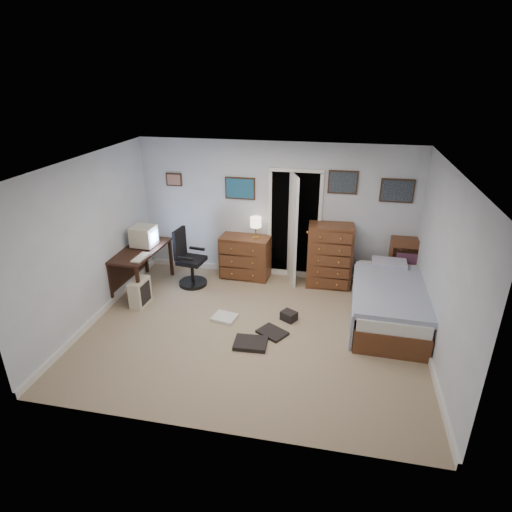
{
  "coord_description": "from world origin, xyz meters",
  "views": [
    {
      "loc": [
        1.13,
        -5.32,
        3.63
      ],
      "look_at": [
        -0.02,
        0.3,
        1.1
      ],
      "focal_mm": 30.0,
      "sensor_mm": 36.0,
      "label": 1
    }
  ],
  "objects": [
    {
      "name": "office_chair",
      "position": [
        -1.45,
        1.27,
        0.41
      ],
      "size": [
        0.57,
        0.57,
        1.05
      ],
      "rotation": [
        0.0,
        0.0,
        -0.13
      ],
      "color": "black",
      "rests_on": "floor"
    },
    {
      "name": "doorway",
      "position": [
        0.35,
        2.27,
        1.0
      ],
      "size": [
        0.96,
        1.12,
        2.05
      ],
      "color": "black",
      "rests_on": "floor"
    },
    {
      "name": "keyboard",
      "position": [
        -2.02,
        0.6,
        0.77
      ],
      "size": [
        0.17,
        0.41,
        0.02
      ],
      "primitive_type": "cube",
      "rotation": [
        0.0,
        0.0,
        -0.05
      ],
      "color": "beige",
      "rests_on": "computer_desk"
    },
    {
      "name": "floor_clutter",
      "position": [
        0.07,
        -0.0,
        0.04
      ],
      "size": [
        1.35,
        1.1,
        0.14
      ],
      "rotation": [
        0.0,
        0.0,
        -0.16
      ],
      "color": "black",
      "rests_on": "floor"
    },
    {
      "name": "low_dresser",
      "position": [
        -0.52,
        1.77,
        0.4
      ],
      "size": [
        0.93,
        0.51,
        0.8
      ],
      "primitive_type": "cube",
      "rotation": [
        0.0,
        0.0,
        -0.07
      ],
      "color": "brown",
      "rests_on": "floor"
    },
    {
      "name": "tall_dresser",
      "position": [
        1.02,
        1.75,
        0.57
      ],
      "size": [
        0.81,
        0.51,
        1.15
      ],
      "primitive_type": "cube",
      "rotation": [
        0.0,
        0.0,
        0.06
      ],
      "color": "brown",
      "rests_on": "floor"
    },
    {
      "name": "pc_tower",
      "position": [
        -2.0,
        0.4,
        0.23
      ],
      "size": [
        0.23,
        0.43,
        0.45
      ],
      "rotation": [
        0.0,
        0.0,
        -0.05
      ],
      "color": "beige",
      "rests_on": "floor"
    },
    {
      "name": "wall_posters",
      "position": [
        0.57,
        1.98,
        1.75
      ],
      "size": [
        4.38,
        0.04,
        0.6
      ],
      "color": "#331E11",
      "rests_on": "floor"
    },
    {
      "name": "computer_desk",
      "position": [
        -2.29,
        0.95,
        0.58
      ],
      "size": [
        0.67,
        1.34,
        0.76
      ],
      "rotation": [
        0.0,
        0.0,
        -0.05
      ],
      "color": "black",
      "rests_on": "floor"
    },
    {
      "name": "media_stack",
      "position": [
        -2.32,
        2.13,
        0.42
      ],
      "size": [
        0.17,
        0.17,
        0.84
      ],
      "primitive_type": "cube",
      "rotation": [
        0.0,
        0.0,
        -0.02
      ],
      "color": "maroon",
      "rests_on": "floor"
    },
    {
      "name": "table_lamp",
      "position": [
        -0.32,
        1.77,
        1.09
      ],
      "size": [
        0.21,
        0.21,
        0.39
      ],
      "rotation": [
        0.0,
        0.0,
        -0.07
      ],
      "color": "gold",
      "rests_on": "low_dresser"
    },
    {
      "name": "headboard_bookcase",
      "position": [
        2.58,
        1.86,
        0.51
      ],
      "size": [
        1.07,
        0.3,
        0.95
      ],
      "rotation": [
        0.0,
        0.0,
        -0.02
      ],
      "color": "brown",
      "rests_on": "floor"
    },
    {
      "name": "floor",
      "position": [
        0.0,
        0.0,
        -0.01
      ],
      "size": [
        5.0,
        4.0,
        0.02
      ],
      "primitive_type": "cube",
      "color": "#9F876E",
      "rests_on": "ground"
    },
    {
      "name": "bed",
      "position": [
        1.98,
        0.73,
        0.32
      ],
      "size": [
        1.15,
        2.07,
        0.67
      ],
      "rotation": [
        0.0,
        0.0,
        -0.03
      ],
      "color": "brown",
      "rests_on": "floor"
    },
    {
      "name": "crt_monitor",
      "position": [
        -2.18,
        1.1,
        0.94
      ],
      "size": [
        0.41,
        0.38,
        0.36
      ],
      "rotation": [
        0.0,
        0.0,
        -0.05
      ],
      "color": "beige",
      "rests_on": "computer_desk"
    }
  ]
}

